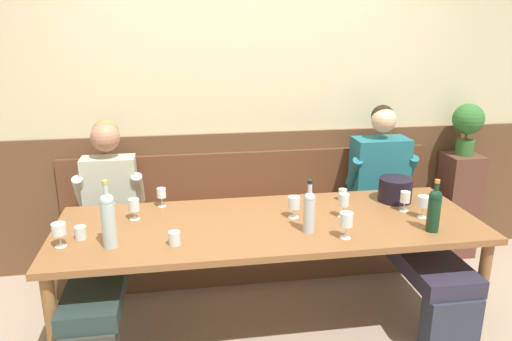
% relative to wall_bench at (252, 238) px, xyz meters
% --- Properties ---
extents(ground_plane, '(6.80, 6.80, 0.02)m').
position_rel_wall_bench_xyz_m(ground_plane, '(0.00, -0.83, -0.29)').
color(ground_plane, tan).
rests_on(ground_plane, ground).
extents(room_wall_back, '(6.80, 0.08, 2.80)m').
position_rel_wall_bench_xyz_m(room_wall_back, '(0.00, 0.26, 1.12)').
color(room_wall_back, beige).
rests_on(room_wall_back, ground).
extents(wood_wainscot_panel, '(6.80, 0.03, 1.09)m').
position_rel_wall_bench_xyz_m(wood_wainscot_panel, '(0.00, 0.21, 0.26)').
color(wood_wainscot_panel, brown).
rests_on(wood_wainscot_panel, ground).
extents(wall_bench, '(2.92, 0.42, 0.94)m').
position_rel_wall_bench_xyz_m(wall_bench, '(0.00, 0.00, 0.00)').
color(wall_bench, brown).
rests_on(wall_bench, ground).
extents(dining_table, '(2.62, 0.92, 0.73)m').
position_rel_wall_bench_xyz_m(dining_table, '(0.00, -0.74, 0.39)').
color(dining_table, brown).
rests_on(dining_table, ground).
extents(person_right_seat, '(0.48, 1.37, 1.27)m').
position_rel_wall_bench_xyz_m(person_right_seat, '(-1.05, -0.42, 0.33)').
color(person_right_seat, '#34342E').
rests_on(person_right_seat, ground).
extents(person_left_seat, '(0.53, 1.37, 1.32)m').
position_rel_wall_bench_xyz_m(person_left_seat, '(1.02, -0.38, 0.34)').
color(person_left_seat, '#2C3241').
rests_on(person_left_seat, ground).
extents(ice_bucket, '(0.23, 0.23, 0.16)m').
position_rel_wall_bench_xyz_m(ice_bucket, '(0.92, -0.51, 0.53)').
color(ice_bucket, black).
rests_on(ice_bucket, dining_table).
extents(wine_bottle_clear_water, '(0.08, 0.08, 0.39)m').
position_rel_wall_bench_xyz_m(wine_bottle_clear_water, '(-0.93, -0.94, 0.62)').
color(wine_bottle_clear_water, '#ACC0C1').
rests_on(wine_bottle_clear_water, dining_table).
extents(wine_bottle_amber_mid, '(0.07, 0.07, 0.32)m').
position_rel_wall_bench_xyz_m(wine_bottle_amber_mid, '(0.20, -0.92, 0.59)').
color(wine_bottle_amber_mid, '#B6BFC7').
rests_on(wine_bottle_amber_mid, dining_table).
extents(wine_bottle_green_tall, '(0.08, 0.08, 0.32)m').
position_rel_wall_bench_xyz_m(wine_bottle_green_tall, '(0.93, -1.02, 0.59)').
color(wine_bottle_green_tall, '#133521').
rests_on(wine_bottle_green_tall, dining_table).
extents(wine_glass_mid_left, '(0.08, 0.08, 0.14)m').
position_rel_wall_bench_xyz_m(wine_glass_mid_left, '(0.16, -0.70, 0.55)').
color(wine_glass_mid_left, silver).
rests_on(wine_glass_mid_left, dining_table).
extents(wine_glass_right_end, '(0.06, 0.06, 0.13)m').
position_rel_wall_bench_xyz_m(wine_glass_right_end, '(0.91, -0.70, 0.54)').
color(wine_glass_right_end, silver).
rests_on(wine_glass_right_end, dining_table).
extents(wine_glass_center_front, '(0.07, 0.07, 0.16)m').
position_rel_wall_bench_xyz_m(wine_glass_center_front, '(0.48, -0.74, 0.56)').
color(wine_glass_center_front, silver).
rests_on(wine_glass_center_front, dining_table).
extents(wine_glass_center_rear, '(0.06, 0.06, 0.13)m').
position_rel_wall_bench_xyz_m(wine_glass_center_rear, '(-0.67, -0.37, 0.54)').
color(wine_glass_center_rear, silver).
rests_on(wine_glass_center_rear, dining_table).
extents(wine_glass_by_bottle, '(0.07, 0.07, 0.14)m').
position_rel_wall_bench_xyz_m(wine_glass_by_bottle, '(0.97, -0.82, 0.55)').
color(wine_glass_by_bottle, silver).
rests_on(wine_glass_by_bottle, dining_table).
extents(wine_glass_mid_right, '(0.08, 0.08, 0.16)m').
position_rel_wall_bench_xyz_m(wine_glass_mid_right, '(0.39, -1.04, 0.57)').
color(wine_glass_mid_right, silver).
rests_on(wine_glass_mid_right, dining_table).
extents(wine_glass_left_end, '(0.08, 0.08, 0.14)m').
position_rel_wall_bench_xyz_m(wine_glass_left_end, '(-1.21, -0.90, 0.55)').
color(wine_glass_left_end, silver).
rests_on(wine_glass_left_end, dining_table).
extents(wine_glass_near_bucket, '(0.07, 0.07, 0.14)m').
position_rel_wall_bench_xyz_m(wine_glass_near_bucket, '(-0.83, -0.57, 0.54)').
color(wine_glass_near_bucket, silver).
rests_on(wine_glass_near_bucket, dining_table).
extents(water_tumbler_center, '(0.07, 0.07, 0.08)m').
position_rel_wall_bench_xyz_m(water_tumbler_center, '(-1.12, -0.81, 0.49)').
color(water_tumbler_center, silver).
rests_on(water_tumbler_center, dining_table).
extents(water_tumbler_left, '(0.06, 0.06, 0.08)m').
position_rel_wall_bench_xyz_m(water_tumbler_left, '(0.57, -0.44, 0.49)').
color(water_tumbler_left, silver).
rests_on(water_tumbler_left, dining_table).
extents(water_tumbler_right, '(0.07, 0.07, 0.08)m').
position_rel_wall_bench_xyz_m(water_tumbler_right, '(-0.58, -0.98, 0.49)').
color(water_tumbler_right, silver).
rests_on(water_tumbler_right, dining_table).
extents(corner_pedestal, '(0.28, 0.28, 0.88)m').
position_rel_wall_bench_xyz_m(corner_pedestal, '(1.76, 0.03, 0.16)').
color(corner_pedestal, brown).
rests_on(corner_pedestal, ground).
extents(potted_plant, '(0.25, 0.25, 0.42)m').
position_rel_wall_bench_xyz_m(potted_plant, '(1.76, 0.03, 0.86)').
color(potted_plant, '#32652B').
rests_on(potted_plant, corner_pedestal).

